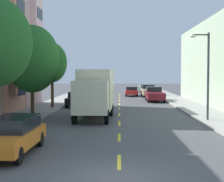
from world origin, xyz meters
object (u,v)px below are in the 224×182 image
street_tree_second (32,59)px  parked_wagon_black (77,98)px  parked_hatchback_sky (90,91)px  delivery_box_truck (95,91)px  moving_red_sedan (131,91)px  parked_wagon_orange (12,134)px  parked_pickup_champagne (149,91)px  parked_hatchback_forest (145,89)px  parked_wagon_teal (96,87)px  parked_pickup_navy (87,93)px  street_tree_third (52,63)px  street_lamp (206,69)px  parked_pickup_burgundy (155,95)px

street_tree_second → parked_wagon_black: 10.73m
parked_wagon_black → parked_hatchback_sky: 15.87m
delivery_box_truck → moving_red_sedan: (3.59, 25.72, -1.27)m
parked_hatchback_sky → parked_wagon_orange: bearing=-90.0°
parked_pickup_champagne → delivery_box_truck: bearing=-104.0°
delivery_box_truck → parked_hatchback_forest: delivery_box_truck is taller
parked_wagon_black → parked_hatchback_sky: (-0.14, 15.87, -0.05)m
street_tree_second → parked_pickup_champagne: (10.66, 24.94, -3.57)m
delivery_box_truck → parked_wagon_teal: size_ratio=1.63×
parked_wagon_teal → parked_wagon_orange: (0.05, -50.47, 0.00)m
parked_wagon_teal → parked_wagon_orange: same height
parked_wagon_teal → parked_wagon_black: same height
parked_wagon_black → delivery_box_truck: bearing=-74.9°
parked_pickup_champagne → parked_wagon_teal: bearing=121.2°
delivery_box_truck → parked_pickup_navy: size_ratio=1.46×
street_tree_second → delivery_box_truck: street_tree_second is taller
street_tree_third → parked_hatchback_forest: size_ratio=1.53×
street_tree_second → parked_wagon_teal: bearing=87.2°
parked_wagon_teal → street_tree_third: bearing=-93.4°
parked_pickup_champagne → street_lamp: bearing=-86.4°
delivery_box_truck → parked_hatchback_forest: 34.92m
parked_wagon_teal → parked_pickup_navy: (0.27, -19.60, 0.02)m
street_tree_third → parked_wagon_black: street_tree_third is taller
parked_pickup_champagne → parked_wagon_black: bearing=-119.7°
street_tree_third → moving_red_sedan: street_tree_third is taller
parked_hatchback_sky → parked_pickup_navy: parked_pickup_navy is taller
parked_pickup_burgundy → parked_hatchback_forest: parked_pickup_burgundy is taller
delivery_box_truck → parked_hatchback_forest: (6.27, 34.33, -1.26)m
parked_hatchback_sky → moving_red_sedan: bearing=4.9°
parked_pickup_burgundy → parked_wagon_orange: parked_pickup_burgundy is taller
street_tree_third → parked_pickup_champagne: 20.76m
street_tree_third → street_lamp: street_tree_third is taller
parked_pickup_burgundy → delivery_box_truck: bearing=-110.9°
moving_red_sedan → parked_pickup_champagne: bearing=-28.7°
delivery_box_truck → parked_pickup_champagne: delivery_box_truck is taller
street_tree_second → moving_red_sedan: street_tree_second is taller
parked_pickup_champagne → parked_pickup_navy: same height
delivery_box_truck → parked_hatchback_sky: bearing=96.0°
parked_wagon_black → moving_red_sedan: bearing=69.6°
street_tree_second → moving_red_sedan: size_ratio=1.50×
street_lamp → parked_wagon_orange: 14.52m
street_tree_third → street_lamp: (12.33, -8.82, -0.71)m
parked_hatchback_sky → parked_pickup_champagne: (8.72, -0.82, 0.07)m
parked_wagon_teal → parked_pickup_burgundy: 24.60m
parked_wagon_teal → parked_pickup_navy: size_ratio=0.89×
parked_hatchback_forest → street_tree_third: bearing=-111.7°
parked_wagon_orange → parked_pickup_burgundy: bearing=72.5°
parked_hatchback_forest → moving_red_sedan: parked_hatchback_forest is taller
street_tree_second → street_tree_third: street_tree_second is taller
street_lamp → parked_wagon_orange: street_lamp is taller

